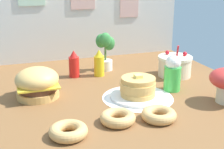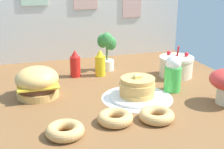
{
  "view_description": "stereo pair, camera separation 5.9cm",
  "coord_description": "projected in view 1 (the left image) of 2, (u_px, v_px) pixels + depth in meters",
  "views": [
    {
      "loc": [
        -0.73,
        -1.87,
        0.82
      ],
      "look_at": [
        -0.03,
        0.15,
        0.12
      ],
      "focal_mm": 50.61,
      "sensor_mm": 36.0,
      "label": 1
    },
    {
      "loc": [
        -0.67,
        -1.89,
        0.82
      ],
      "look_at": [
        -0.03,
        0.15,
        0.12
      ],
      "focal_mm": 50.61,
      "sensor_mm": 36.0,
      "label": 2
    }
  ],
  "objects": [
    {
      "name": "burger",
      "position": [
        37.0,
        83.0,
        2.12
      ],
      "size": [
        0.29,
        0.29,
        0.21
      ],
      "color": "#DBA859",
      "rests_on": "ground_plane"
    },
    {
      "name": "donut_pink_glaze",
      "position": [
        68.0,
        131.0,
        1.63
      ],
      "size": [
        0.2,
        0.2,
        0.06
      ],
      "color": "tan",
      "rests_on": "ground_plane"
    },
    {
      "name": "back_wall",
      "position": [
        83.0,
        7.0,
        2.96
      ],
      "size": [
        1.93,
        0.04,
        0.97
      ],
      "color": "beige",
      "rests_on": "ground_plane"
    },
    {
      "name": "doily_mat",
      "position": [
        138.0,
        97.0,
        2.14
      ],
      "size": [
        0.48,
        0.48,
        0.0
      ],
      "primitive_type": "cylinder",
      "color": "white",
      "rests_on": "ground_plane"
    },
    {
      "name": "cream_soda_cup",
      "position": [
        173.0,
        73.0,
        2.23
      ],
      "size": [
        0.12,
        0.12,
        0.33
      ],
      "color": "green",
      "rests_on": "ground_plane"
    },
    {
      "name": "donut_vanilla",
      "position": [
        159.0,
        115.0,
        1.81
      ],
      "size": [
        0.2,
        0.2,
        0.06
      ],
      "color": "tan",
      "rests_on": "ground_plane"
    },
    {
      "name": "donut_chocolate",
      "position": [
        118.0,
        118.0,
        1.78
      ],
      "size": [
        0.2,
        0.2,
        0.06
      ],
      "color": "tan",
      "rests_on": "ground_plane"
    },
    {
      "name": "pancake_stack",
      "position": [
        138.0,
        89.0,
        2.12
      ],
      "size": [
        0.37,
        0.37,
        0.16
      ],
      "color": "white",
      "rests_on": "doily_mat"
    },
    {
      "name": "potted_plant",
      "position": [
        105.0,
        50.0,
        2.68
      ],
      "size": [
        0.16,
        0.13,
        0.33
      ],
      "color": "white",
      "rests_on": "ground_plane"
    },
    {
      "name": "layer_cake",
      "position": [
        175.0,
        66.0,
        2.56
      ],
      "size": [
        0.27,
        0.27,
        0.2
      ],
      "color": "beige",
      "rests_on": "ground_plane"
    },
    {
      "name": "ground_plane",
      "position": [
        123.0,
        98.0,
        2.16
      ],
      "size": [
        1.93,
        2.15,
        0.02
      ],
      "primitive_type": "cube",
      "color": "brown"
    },
    {
      "name": "ketchup_bottle",
      "position": [
        74.0,
        65.0,
        2.53
      ],
      "size": [
        0.08,
        0.08,
        0.22
      ],
      "color": "red",
      "rests_on": "ground_plane"
    },
    {
      "name": "mustard_bottle",
      "position": [
        99.0,
        64.0,
        2.56
      ],
      "size": [
        0.08,
        0.08,
        0.22
      ],
      "color": "yellow",
      "rests_on": "ground_plane"
    }
  ]
}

